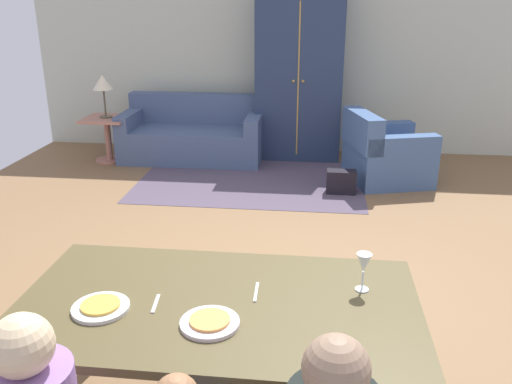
# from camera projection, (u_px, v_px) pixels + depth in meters

# --- Properties ---
(ground_plane) EXTENTS (7.12, 6.44, 0.02)m
(ground_plane) POSITION_uv_depth(u_px,v_px,m) (271.00, 249.00, 4.64)
(ground_plane) COLOR brown
(back_wall) EXTENTS (7.12, 0.10, 2.70)m
(back_wall) POSITION_uv_depth(u_px,v_px,m) (293.00, 51.00, 7.23)
(back_wall) COLOR beige
(back_wall) RESTS_ON ground_plane
(dining_table) EXTENTS (1.80, 0.99, 0.76)m
(dining_table) POSITION_uv_depth(u_px,v_px,m) (218.00, 315.00, 2.43)
(dining_table) COLOR brown
(dining_table) RESTS_ON ground_plane
(plate_near_man) EXTENTS (0.25, 0.25, 0.02)m
(plate_near_man) POSITION_uv_depth(u_px,v_px,m) (101.00, 308.00, 2.34)
(plate_near_man) COLOR silver
(plate_near_man) RESTS_ON dining_table
(pizza_near_man) EXTENTS (0.17, 0.17, 0.01)m
(pizza_near_man) POSITION_uv_depth(u_px,v_px,m) (100.00, 305.00, 2.34)
(pizza_near_man) COLOR gold
(pizza_near_man) RESTS_ON plate_near_man
(plate_near_child) EXTENTS (0.25, 0.25, 0.02)m
(plate_near_child) POSITION_uv_depth(u_px,v_px,m) (210.00, 323.00, 2.23)
(plate_near_child) COLOR silver
(plate_near_child) RESTS_ON dining_table
(pizza_near_child) EXTENTS (0.17, 0.17, 0.01)m
(pizza_near_child) POSITION_uv_depth(u_px,v_px,m) (210.00, 320.00, 2.23)
(pizza_near_child) COLOR #E29347
(pizza_near_child) RESTS_ON plate_near_child
(wine_glass) EXTENTS (0.07, 0.07, 0.19)m
(wine_glass) POSITION_uv_depth(u_px,v_px,m) (364.00, 264.00, 2.46)
(wine_glass) COLOR silver
(wine_glass) RESTS_ON dining_table
(fork) EXTENTS (0.03, 0.15, 0.01)m
(fork) POSITION_uv_depth(u_px,v_px,m) (156.00, 304.00, 2.38)
(fork) COLOR silver
(fork) RESTS_ON dining_table
(knife) EXTENTS (0.02, 0.17, 0.01)m
(knife) POSITION_uv_depth(u_px,v_px,m) (256.00, 292.00, 2.48)
(knife) COLOR silver
(knife) RESTS_ON dining_table
(area_rug) EXTENTS (2.60, 1.80, 0.01)m
(area_rug) POSITION_uv_depth(u_px,v_px,m) (250.00, 181.00, 6.32)
(area_rug) COLOR #514556
(area_rug) RESTS_ON ground_plane
(couch) EXTENTS (1.83, 0.86, 0.82)m
(couch) POSITION_uv_depth(u_px,v_px,m) (193.00, 136.00, 7.12)
(couch) COLOR #48597D
(couch) RESTS_ON ground_plane
(armchair) EXTENTS (1.06, 1.05, 0.82)m
(armchair) POSITION_uv_depth(u_px,v_px,m) (384.00, 155.00, 6.22)
(armchair) COLOR #415C88
(armchair) RESTS_ON ground_plane
(armoire) EXTENTS (1.10, 0.59, 2.10)m
(armoire) POSITION_uv_depth(u_px,v_px,m) (299.00, 78.00, 6.95)
(armoire) COLOR navy
(armoire) RESTS_ON ground_plane
(side_table) EXTENTS (0.56, 0.56, 0.58)m
(side_table) POSITION_uv_depth(u_px,v_px,m) (108.00, 133.00, 6.96)
(side_table) COLOR #B37461
(side_table) RESTS_ON ground_plane
(table_lamp) EXTENTS (0.26, 0.26, 0.54)m
(table_lamp) POSITION_uv_depth(u_px,v_px,m) (103.00, 84.00, 6.75)
(table_lamp) COLOR brown
(table_lamp) RESTS_ON side_table
(handbag) EXTENTS (0.32, 0.16, 0.26)m
(handbag) POSITION_uv_depth(u_px,v_px,m) (341.00, 182.00, 5.89)
(handbag) COLOR black
(handbag) RESTS_ON ground_plane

